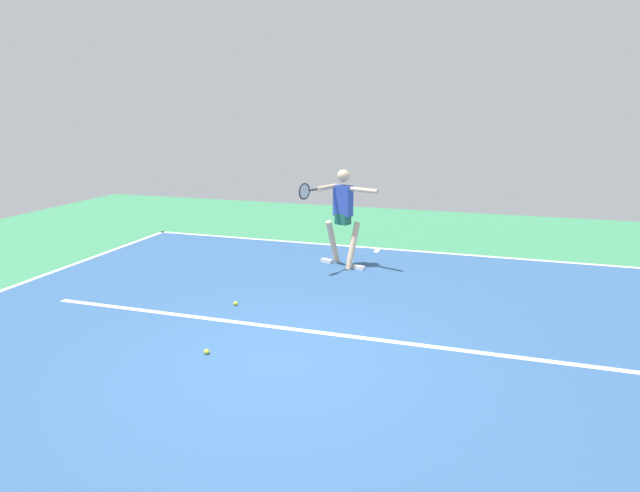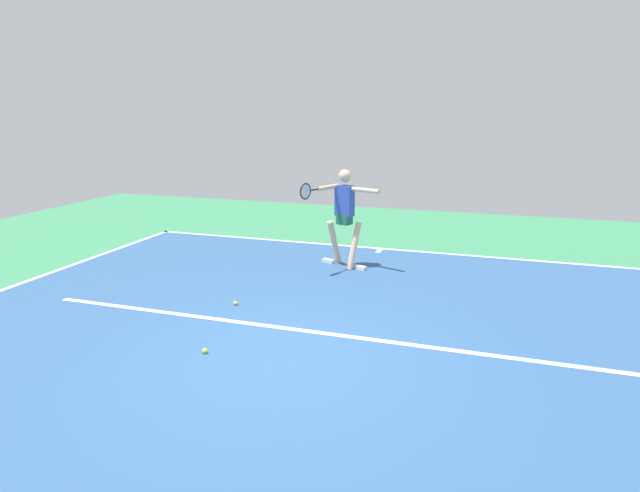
% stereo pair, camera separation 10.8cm
% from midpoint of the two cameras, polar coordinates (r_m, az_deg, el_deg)
% --- Properties ---
extents(ground_plane, '(21.19, 21.19, 0.00)m').
position_cam_midpoint_polar(ground_plane, '(6.55, -4.33, -12.03)').
color(ground_plane, '#388456').
extents(court_surface, '(10.86, 11.42, 0.00)m').
position_cam_midpoint_polar(court_surface, '(6.55, -4.33, -12.01)').
color(court_surface, '#2D5484').
rests_on(court_surface, ground_plane).
extents(court_line_baseline_near, '(10.86, 0.10, 0.01)m').
position_cam_midpoint_polar(court_line_baseline_near, '(11.69, 5.97, -0.24)').
color(court_line_baseline_near, white).
rests_on(court_line_baseline_near, ground_plane).
extents(court_line_service, '(8.15, 0.10, 0.01)m').
position_cam_midpoint_polar(court_line_service, '(7.34, -1.62, -8.99)').
color(court_line_service, white).
rests_on(court_line_service, ground_plane).
extents(court_line_centre_mark, '(0.10, 0.30, 0.01)m').
position_cam_midpoint_polar(court_line_centre_mark, '(11.50, 5.76, -0.48)').
color(court_line_centre_mark, white).
rests_on(court_line_centre_mark, ground_plane).
extents(tennis_player, '(1.25, 1.24, 1.86)m').
position_cam_midpoint_polar(tennis_player, '(10.05, 2.05, 3.72)').
color(tennis_player, beige).
rests_on(tennis_player, ground_plane).
extents(tennis_ball_far_corner, '(0.07, 0.07, 0.07)m').
position_cam_midpoint_polar(tennis_ball_far_corner, '(6.84, -12.36, -10.86)').
color(tennis_ball_far_corner, '#CCE033').
rests_on(tennis_ball_far_corner, ground_plane).
extents(tennis_ball_by_baseline, '(0.07, 0.07, 0.07)m').
position_cam_midpoint_polar(tennis_ball_by_baseline, '(8.36, -9.29, -6.02)').
color(tennis_ball_by_baseline, yellow).
rests_on(tennis_ball_by_baseline, ground_plane).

